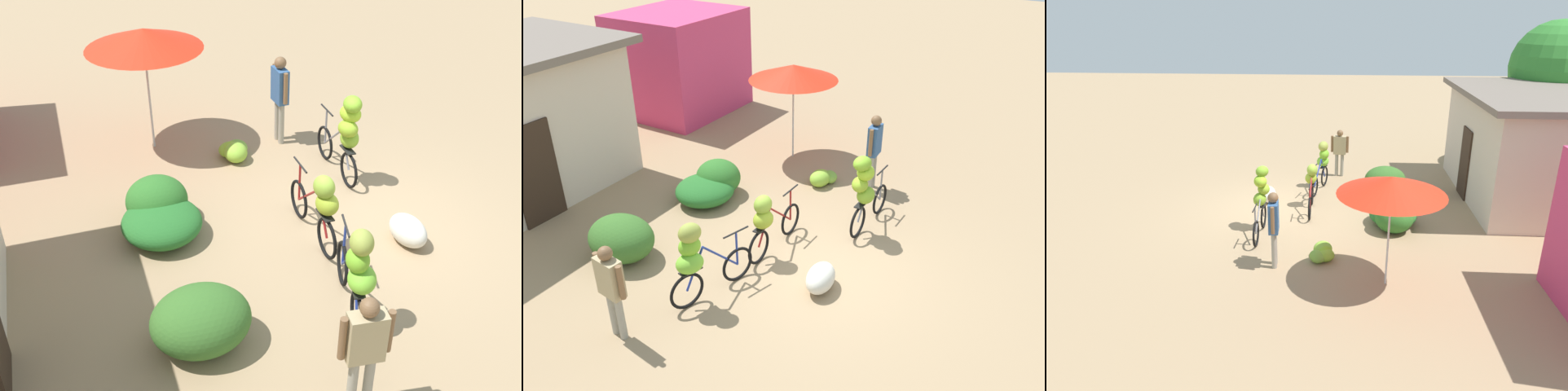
{
  "view_description": "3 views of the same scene",
  "coord_description": "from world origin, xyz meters",
  "views": [
    {
      "loc": [
        -7.04,
        4.1,
        5.69
      ],
      "look_at": [
        0.16,
        1.62,
        0.77
      ],
      "focal_mm": 43.59,
      "sensor_mm": 36.0,
      "label": 1
    },
    {
      "loc": [
        -6.92,
        -3.48,
        5.63
      ],
      "look_at": [
        0.49,
        0.97,
        0.81
      ],
      "focal_mm": 37.41,
      "sensor_mm": 36.0,
      "label": 2
    },
    {
      "loc": [
        11.82,
        1.56,
        5.07
      ],
      "look_at": [
        0.81,
        0.82,
        0.78
      ],
      "focal_mm": 32.58,
      "sensor_mm": 36.0,
      "label": 3
    }
  ],
  "objects": [
    {
      "name": "banana_pile_on_ground",
      "position": [
        2.64,
        1.28,
        0.16
      ],
      "size": [
        0.77,
        0.62,
        0.35
      ],
      "color": "#76A738",
      "rests_on": "ground"
    },
    {
      "name": "person_vendor",
      "position": [
        3.0,
        0.27,
        1.03
      ],
      "size": [
        0.58,
        0.22,
        1.68
      ],
      "color": "gray",
      "rests_on": "ground"
    },
    {
      "name": "produce_sack",
      "position": [
        -0.64,
        -0.39,
        0.22
      ],
      "size": [
        0.75,
        0.53,
        0.44
      ],
      "primitive_type": "ellipsoid",
      "rotation": [
        0.0,
        0.0,
        0.13
      ],
      "color": "silver",
      "rests_on": "ground"
    },
    {
      "name": "bicycle_near_pile",
      "position": [
        -0.24,
        0.86,
        0.72
      ],
      "size": [
        1.69,
        0.36,
        1.23
      ],
      "color": "black",
      "rests_on": "ground"
    },
    {
      "name": "person_bystander",
      "position": [
        -3.07,
        1.61,
        0.94
      ],
      "size": [
        0.25,
        0.58,
        1.55
      ],
      "color": "gray",
      "rests_on": "ground"
    },
    {
      "name": "hedge_bush_front_left",
      "position": [
        -1.64,
        2.99,
        0.4
      ],
      "size": [
        1.02,
        1.22,
        0.8
      ],
      "primitive_type": "ellipsoid",
      "color": "#376927",
      "rests_on": "ground"
    },
    {
      "name": "hedge_bush_mid",
      "position": [
        1.12,
        2.97,
        0.38
      ],
      "size": [
        0.92,
        0.95,
        0.76
      ],
      "primitive_type": "ellipsoid",
      "color": "#2E6F28",
      "rests_on": "ground"
    },
    {
      "name": "bicycle_center_loaded",
      "position": [
        1.3,
        -0.27,
        0.95
      ],
      "size": [
        1.64,
        0.47,
        1.63
      ],
      "color": "black",
      "rests_on": "ground"
    },
    {
      "name": "market_umbrella",
      "position": [
        3.56,
        2.57,
        2.08
      ],
      "size": [
        2.06,
        2.06,
        2.26
      ],
      "color": "beige",
      "rests_on": "ground"
    },
    {
      "name": "ground_plane",
      "position": [
        0.0,
        0.0,
        0.0
      ],
      "size": [
        60.0,
        60.0,
        0.0
      ],
      "primitive_type": "plane",
      "color": "#A18460"
    },
    {
      "name": "bicycle_leftmost",
      "position": [
        -1.87,
        1.09,
        0.83
      ],
      "size": [
        1.57,
        0.56,
        1.46
      ],
      "color": "black",
      "rests_on": "ground"
    },
    {
      "name": "hedge_bush_front_right",
      "position": [
        0.68,
        2.99,
        0.26
      ],
      "size": [
        1.24,
        1.2,
        0.53
      ],
      "primitive_type": "ellipsoid",
      "color": "#256828",
      "rests_on": "ground"
    }
  ]
}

